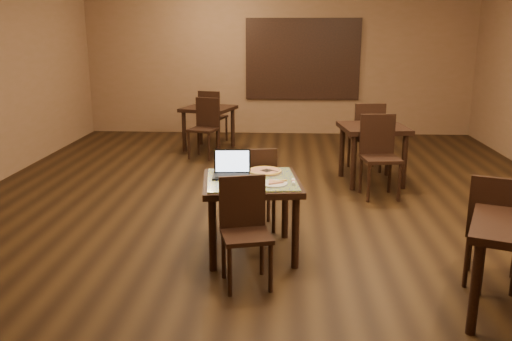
# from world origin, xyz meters

# --- Properties ---
(ground) EXTENTS (10.00, 10.00, 0.00)m
(ground) POSITION_xyz_m (0.00, 0.00, 0.00)
(ground) COLOR black
(ground) RESTS_ON ground
(wall_back) EXTENTS (8.00, 0.02, 3.00)m
(wall_back) POSITION_xyz_m (0.00, 5.00, 1.50)
(wall_back) COLOR brown
(wall_back) RESTS_ON ground
(wall_front) EXTENTS (8.00, 0.02, 3.00)m
(wall_front) POSITION_xyz_m (0.00, -5.00, 1.50)
(wall_front) COLOR brown
(wall_front) RESTS_ON ground
(mural) EXTENTS (2.34, 0.05, 1.64)m
(mural) POSITION_xyz_m (0.50, 4.96, 1.55)
(mural) COLOR navy
(mural) RESTS_ON wall_back
(tiled_table) EXTENTS (1.03, 1.03, 0.76)m
(tiled_table) POSITION_xyz_m (-0.16, -1.39, 0.66)
(tiled_table) COLOR black
(tiled_table) RESTS_ON ground
(chair_main_near) EXTENTS (0.50, 0.50, 0.94)m
(chair_main_near) POSITION_xyz_m (-0.18, -2.01, 0.53)
(chair_main_near) COLOR black
(chair_main_near) RESTS_ON ground
(chair_main_far) EXTENTS (0.48, 0.48, 0.94)m
(chair_main_far) POSITION_xyz_m (-0.14, -0.77, 0.53)
(chair_main_far) COLOR black
(chair_main_far) RESTS_ON ground
(laptop) EXTENTS (0.38, 0.30, 0.25)m
(laptop) POSITION_xyz_m (-0.36, -1.28, 0.83)
(laptop) COLOR black
(laptop) RESTS_ON tiled_table
(plate) EXTENTS (0.25, 0.25, 0.01)m
(plate) POSITION_xyz_m (0.06, -1.57, 0.77)
(plate) COLOR white
(plate) RESTS_ON tiled_table
(pizza_slice) EXTENTS (0.25, 0.25, 0.02)m
(pizza_slice) POSITION_xyz_m (0.06, -1.57, 0.79)
(pizza_slice) COLOR beige
(pizza_slice) RESTS_ON plate
(pizza_pan) EXTENTS (0.37, 0.37, 0.01)m
(pizza_pan) POSITION_xyz_m (-0.04, -1.15, 0.77)
(pizza_pan) COLOR silver
(pizza_pan) RESTS_ON tiled_table
(pizza_whole) EXTENTS (0.34, 0.34, 0.02)m
(pizza_whole) POSITION_xyz_m (-0.04, -1.15, 0.78)
(pizza_whole) COLOR beige
(pizza_whole) RESTS_ON pizza_pan
(spatula) EXTENTS (0.24, 0.24, 0.01)m
(spatula) POSITION_xyz_m (-0.02, -1.17, 0.79)
(spatula) COLOR silver
(spatula) RESTS_ON pizza_whole
(napkin_roll) EXTENTS (0.04, 0.15, 0.04)m
(napkin_roll) POSITION_xyz_m (0.24, -1.53, 0.78)
(napkin_roll) COLOR white
(napkin_roll) RESTS_ON tiled_table
(other_table_a) EXTENTS (0.99, 0.99, 0.83)m
(other_table_a) POSITION_xyz_m (1.41, 1.25, 0.69)
(other_table_a) COLOR black
(other_table_a) RESTS_ON ground
(other_table_a_chair_near) EXTENTS (0.52, 0.52, 1.08)m
(other_table_a_chair_near) POSITION_xyz_m (1.40, 0.63, 0.61)
(other_table_a_chair_near) COLOR black
(other_table_a_chair_near) RESTS_ON ground
(other_table_a_chair_far) EXTENTS (0.52, 0.52, 1.08)m
(other_table_a_chair_far) POSITION_xyz_m (1.42, 1.88, 0.61)
(other_table_a_chair_far) COLOR black
(other_table_a_chair_far) RESTS_ON ground
(other_table_b) EXTENTS (1.04, 1.04, 0.78)m
(other_table_b) POSITION_xyz_m (-1.24, 3.33, 0.65)
(other_table_b) COLOR black
(other_table_b) RESTS_ON ground
(other_table_b_chair_near) EXTENTS (0.55, 0.55, 1.01)m
(other_table_b_chair_near) POSITION_xyz_m (-1.21, 2.74, 0.57)
(other_table_b_chair_near) COLOR black
(other_table_b_chair_near) RESTS_ON ground
(other_table_b_chair_far) EXTENTS (0.55, 0.55, 1.01)m
(other_table_b_chair_far) POSITION_xyz_m (-1.26, 3.93, 0.57)
(other_table_b_chair_far) COLOR black
(other_table_b_chair_far) RESTS_ON ground
(other_table_c_chair_far) EXTENTS (0.57, 0.57, 1.00)m
(other_table_c_chair_far) POSITION_xyz_m (1.94, -2.00, 0.57)
(other_table_c_chair_far) COLOR black
(other_table_c_chair_far) RESTS_ON ground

